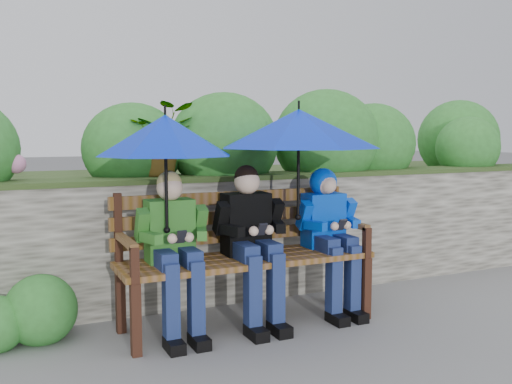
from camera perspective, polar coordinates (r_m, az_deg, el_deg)
name	(u,v)px	position (r m, az deg, el deg)	size (l,w,h in m)	color
ground	(262,325)	(4.20, 0.59, -13.15)	(60.00, 60.00, 0.00)	slate
garden_backdrop	(194,209)	(5.50, -6.18, -1.71)	(8.00, 2.84, 1.81)	#545148
park_bench	(243,248)	(4.12, -1.32, -5.58)	(1.83, 0.54, 0.97)	#341B11
boy_left	(174,244)	(3.85, -8.21, -5.15)	(0.47, 0.55, 1.12)	#366228
boy_middle	(252,236)	(4.04, -0.44, -4.40)	(0.49, 0.57, 1.14)	black
boy_right	(329,226)	(4.35, 7.33, -3.38)	(0.46, 0.56, 1.10)	#0A48B9
umbrella_left	(165,135)	(3.73, -9.04, 5.61)	(0.89, 0.89, 0.83)	#0021C3
umbrella_right	(299,129)	(4.13, 4.29, 6.34)	(1.17, 1.17, 0.86)	#0021C3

